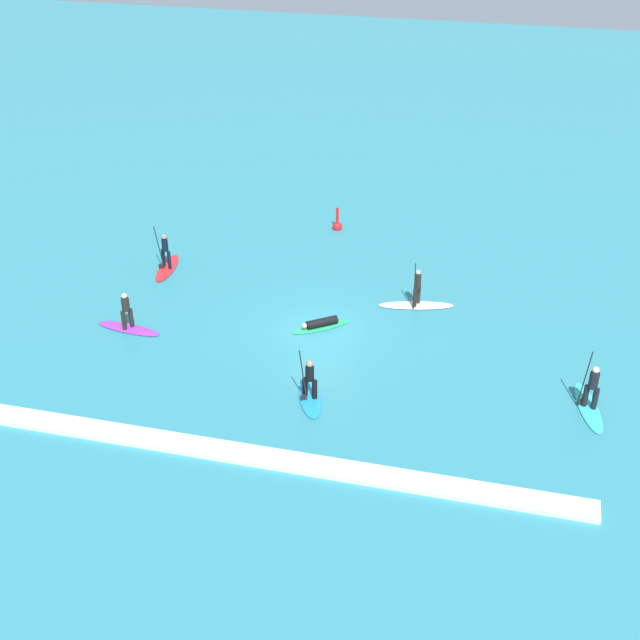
# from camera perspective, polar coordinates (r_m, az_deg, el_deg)

# --- Properties ---
(ground_plane) EXTENTS (120.00, 120.00, 0.00)m
(ground_plane) POSITION_cam_1_polar(r_m,az_deg,el_deg) (35.21, 0.00, -0.70)
(ground_plane) COLOR teal
(ground_plane) RESTS_ON ground
(surfer_on_green_board) EXTENTS (2.38, 1.97, 0.43)m
(surfer_on_green_board) POSITION_cam_1_polar(r_m,az_deg,el_deg) (35.30, 0.06, -0.29)
(surfer_on_green_board) COLOR #23B266
(surfer_on_green_board) RESTS_ON ground_plane
(surfer_on_purple_board) EXTENTS (2.93, 1.02, 1.71)m
(surfer_on_purple_board) POSITION_cam_1_polar(r_m,az_deg,el_deg) (35.94, -12.71, -0.05)
(surfer_on_purple_board) COLOR purple
(surfer_on_purple_board) RESTS_ON ground_plane
(surfer_on_blue_board) EXTENTS (1.63, 2.62, 2.24)m
(surfer_on_blue_board) POSITION_cam_1_polar(r_m,az_deg,el_deg) (31.06, -0.69, -4.73)
(surfer_on_blue_board) COLOR #1E8CD1
(surfer_on_blue_board) RESTS_ON ground_plane
(surfer_on_red_board) EXTENTS (1.01, 2.82, 2.21)m
(surfer_on_red_board) POSITION_cam_1_polar(r_m,az_deg,el_deg) (40.40, -10.21, 3.86)
(surfer_on_red_board) COLOR red
(surfer_on_red_board) RESTS_ON ground_plane
(surfer_on_white_board) EXTENTS (3.32, 1.44, 2.16)m
(surfer_on_white_board) POSITION_cam_1_polar(r_m,az_deg,el_deg) (36.96, 6.45, 1.39)
(surfer_on_white_board) COLOR white
(surfer_on_white_board) RESTS_ON ground_plane
(surfer_on_teal_board) EXTENTS (1.35, 3.12, 2.35)m
(surfer_on_teal_board) POSITION_cam_1_polar(r_m,az_deg,el_deg) (32.03, 17.57, -4.97)
(surfer_on_teal_board) COLOR #33C6CC
(surfer_on_teal_board) RESTS_ON ground_plane
(marker_buoy) EXTENTS (0.50, 0.50, 1.29)m
(marker_buoy) POSITION_cam_1_polar(r_m,az_deg,el_deg) (43.77, 1.16, 6.33)
(marker_buoy) COLOR red
(marker_buoy) RESTS_ON ground_plane
(wave_crest) EXTENTS (21.71, 0.90, 0.18)m
(wave_crest) POSITION_cam_1_polar(r_m,az_deg,el_deg) (28.68, -4.02, -9.09)
(wave_crest) COLOR white
(wave_crest) RESTS_ON ground_plane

